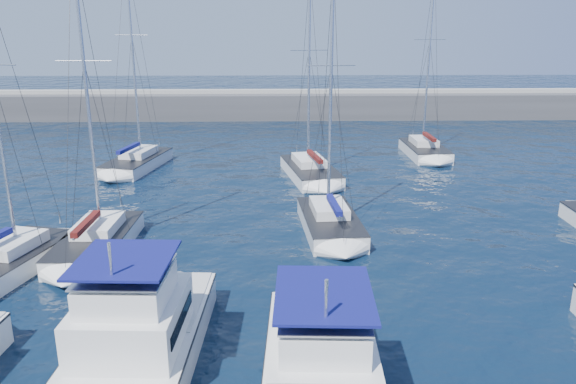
{
  "coord_description": "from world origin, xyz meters",
  "views": [
    {
      "loc": [
        -1.05,
        -17.73,
        11.36
      ],
      "look_at": [
        -0.4,
        9.85,
        3.0
      ],
      "focal_mm": 35.0,
      "sensor_mm": 36.0,
      "label": 1
    }
  ],
  "objects_px": {
    "motor_yacht_stbd_inner": "(321,372)",
    "sailboat_back_b": "(310,171)",
    "sailboat_mid_a": "(9,260)",
    "sailboat_back_c": "(424,150)",
    "sailboat_mid_b": "(97,241)",
    "sailboat_mid_c": "(330,222)",
    "motor_yacht_port_inner": "(139,333)",
    "sailboat_back_a": "(137,162)"
  },
  "relations": [
    {
      "from": "motor_yacht_stbd_inner",
      "to": "sailboat_back_b",
      "type": "relative_size",
      "value": 0.63
    },
    {
      "from": "motor_yacht_stbd_inner",
      "to": "sailboat_mid_a",
      "type": "height_order",
      "value": "sailboat_mid_a"
    },
    {
      "from": "sailboat_back_b",
      "to": "sailboat_back_c",
      "type": "height_order",
      "value": "sailboat_back_c"
    },
    {
      "from": "sailboat_back_c",
      "to": "sailboat_mid_b",
      "type": "bearing_deg",
      "value": -137.64
    },
    {
      "from": "sailboat_mid_c",
      "to": "sailboat_back_c",
      "type": "bearing_deg",
      "value": 56.89
    },
    {
      "from": "motor_yacht_stbd_inner",
      "to": "sailboat_mid_b",
      "type": "bearing_deg",
      "value": 133.09
    },
    {
      "from": "motor_yacht_port_inner",
      "to": "sailboat_back_c",
      "type": "distance_m",
      "value": 35.98
    },
    {
      "from": "motor_yacht_stbd_inner",
      "to": "sailboat_back_b",
      "type": "xyz_separation_m",
      "value": [
        1.32,
        26.54,
        -0.61
      ]
    },
    {
      "from": "sailboat_mid_c",
      "to": "motor_yacht_stbd_inner",
      "type": "bearing_deg",
      "value": -100.88
    },
    {
      "from": "motor_yacht_stbd_inner",
      "to": "sailboat_back_a",
      "type": "bearing_deg",
      "value": 115.67
    },
    {
      "from": "motor_yacht_stbd_inner",
      "to": "sailboat_mid_c",
      "type": "distance_m",
      "value": 15.18
    },
    {
      "from": "motor_yacht_stbd_inner",
      "to": "sailboat_back_a",
      "type": "relative_size",
      "value": 0.57
    },
    {
      "from": "sailboat_back_a",
      "to": "sailboat_mid_a",
      "type": "bearing_deg",
      "value": -82.56
    },
    {
      "from": "sailboat_mid_a",
      "to": "sailboat_mid_b",
      "type": "bearing_deg",
      "value": 49.34
    },
    {
      "from": "motor_yacht_port_inner",
      "to": "sailboat_back_c",
      "type": "xyz_separation_m",
      "value": [
        17.95,
        31.18,
        -0.58
      ]
    },
    {
      "from": "motor_yacht_port_inner",
      "to": "sailboat_back_c",
      "type": "relative_size",
      "value": 0.55
    },
    {
      "from": "sailboat_back_c",
      "to": "sailboat_back_b",
      "type": "bearing_deg",
      "value": -147.22
    },
    {
      "from": "motor_yacht_port_inner",
      "to": "sailboat_back_b",
      "type": "relative_size",
      "value": 0.58
    },
    {
      "from": "sailboat_back_a",
      "to": "sailboat_back_b",
      "type": "relative_size",
      "value": 1.11
    },
    {
      "from": "motor_yacht_port_inner",
      "to": "sailboat_mid_c",
      "type": "distance_m",
      "value": 14.89
    },
    {
      "from": "sailboat_mid_a",
      "to": "sailboat_mid_c",
      "type": "xyz_separation_m",
      "value": [
        15.77,
        5.0,
        -0.01
      ]
    },
    {
      "from": "motor_yacht_port_inner",
      "to": "sailboat_mid_b",
      "type": "xyz_separation_m",
      "value": [
        -4.52,
        10.08,
        -0.59
      ]
    },
    {
      "from": "sailboat_mid_b",
      "to": "sailboat_back_b",
      "type": "height_order",
      "value": "sailboat_mid_b"
    },
    {
      "from": "motor_yacht_port_inner",
      "to": "sailboat_mid_b",
      "type": "relative_size",
      "value": 0.57
    },
    {
      "from": "motor_yacht_stbd_inner",
      "to": "sailboat_back_c",
      "type": "distance_m",
      "value": 35.62
    },
    {
      "from": "motor_yacht_stbd_inner",
      "to": "sailboat_back_b",
      "type": "bearing_deg",
      "value": 89.95
    },
    {
      "from": "sailboat_mid_b",
      "to": "sailboat_mid_a",
      "type": "bearing_deg",
      "value": -143.81
    },
    {
      "from": "motor_yacht_port_inner",
      "to": "sailboat_back_a",
      "type": "bearing_deg",
      "value": 106.0
    },
    {
      "from": "motor_yacht_port_inner",
      "to": "sailboat_back_a",
      "type": "height_order",
      "value": "sailboat_back_a"
    },
    {
      "from": "sailboat_back_b",
      "to": "sailboat_back_a",
      "type": "bearing_deg",
      "value": 156.84
    },
    {
      "from": "sailboat_mid_a",
      "to": "sailboat_back_c",
      "type": "height_order",
      "value": "sailboat_back_c"
    },
    {
      "from": "motor_yacht_stbd_inner",
      "to": "sailboat_mid_a",
      "type": "distance_m",
      "value": 17.29
    },
    {
      "from": "sailboat_mid_c",
      "to": "sailboat_mid_a",
      "type": "bearing_deg",
      "value": -166.76
    },
    {
      "from": "sailboat_back_b",
      "to": "motor_yacht_port_inner",
      "type": "bearing_deg",
      "value": -117.28
    },
    {
      "from": "sailboat_back_a",
      "to": "sailboat_back_c",
      "type": "distance_m",
      "value": 24.73
    },
    {
      "from": "motor_yacht_port_inner",
      "to": "sailboat_back_b",
      "type": "distance_m",
      "value": 25.26
    },
    {
      "from": "sailboat_mid_a",
      "to": "sailboat_back_b",
      "type": "height_order",
      "value": "sailboat_mid_a"
    },
    {
      "from": "sailboat_back_a",
      "to": "sailboat_back_c",
      "type": "xyz_separation_m",
      "value": [
        24.43,
        3.87,
        -0.0
      ]
    },
    {
      "from": "sailboat_back_a",
      "to": "sailboat_back_b",
      "type": "xyz_separation_m",
      "value": [
        13.85,
        -3.16,
        -0.03
      ]
    },
    {
      "from": "sailboat_mid_c",
      "to": "sailboat_back_a",
      "type": "bearing_deg",
      "value": 129.93
    },
    {
      "from": "sailboat_back_b",
      "to": "sailboat_back_c",
      "type": "distance_m",
      "value": 12.7
    },
    {
      "from": "motor_yacht_port_inner",
      "to": "motor_yacht_stbd_inner",
      "type": "height_order",
      "value": "same"
    }
  ]
}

